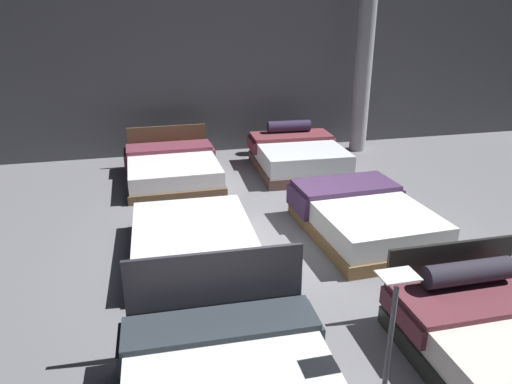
# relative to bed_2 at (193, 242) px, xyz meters

# --- Properties ---
(ground_plane) EXTENTS (18.00, 18.00, 0.02)m
(ground_plane) POSITION_rel_bed_2_xyz_m (1.18, 0.14, -0.20)
(ground_plane) COLOR slate
(showroom_back_wall) EXTENTS (18.00, 0.06, 3.50)m
(showroom_back_wall) POSITION_rel_bed_2_xyz_m (1.18, 4.67, 1.56)
(showroom_back_wall) COLOR #47474C
(showroom_back_wall) RESTS_ON ground_plane
(bed_2) EXTENTS (1.59, 2.10, 0.38)m
(bed_2) POSITION_rel_bed_2_xyz_m (0.00, 0.00, 0.00)
(bed_2) COLOR brown
(bed_2) RESTS_ON ground_plane
(bed_3) EXTENTS (1.60, 2.16, 0.55)m
(bed_3) POSITION_rel_bed_2_xyz_m (2.36, 0.07, 0.06)
(bed_3) COLOR brown
(bed_3) RESTS_ON ground_plane
(bed_4) EXTENTS (1.70, 2.05, 0.80)m
(bed_4) POSITION_rel_bed_2_xyz_m (-0.04, 2.93, 0.04)
(bed_4) COLOR brown
(bed_4) RESTS_ON ground_plane
(bed_5) EXTENTS (1.70, 1.98, 0.82)m
(bed_5) POSITION_rel_bed_2_xyz_m (2.35, 2.93, 0.10)
(bed_5) COLOR brown
(bed_5) RESTS_ON ground_plane
(price_sign) EXTENTS (0.28, 0.24, 1.18)m
(price_sign) POSITION_rel_bed_2_xyz_m (1.18, -2.80, 0.28)
(price_sign) COLOR #3F3F44
(price_sign) RESTS_ON ground_plane
(support_pillar) EXTENTS (0.36, 0.36, 3.50)m
(support_pillar) POSITION_rel_bed_2_xyz_m (4.10, 3.99, 1.56)
(support_pillar) COLOR #99999E
(support_pillar) RESTS_ON ground_plane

